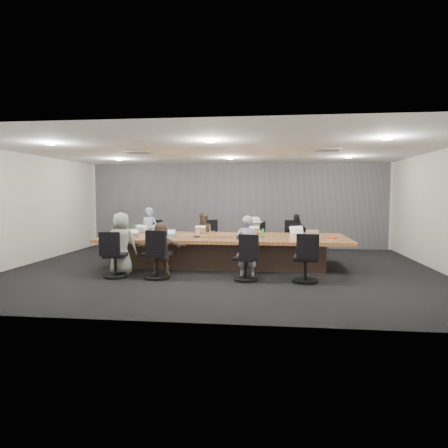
# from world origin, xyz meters

# --- Properties ---
(floor) EXTENTS (10.00, 8.00, 0.00)m
(floor) POSITION_xyz_m (0.00, 0.00, 0.00)
(floor) COLOR black
(floor) RESTS_ON ground
(ceiling) EXTENTS (10.00, 8.00, 0.00)m
(ceiling) POSITION_xyz_m (0.00, 0.00, 2.80)
(ceiling) COLOR white
(ceiling) RESTS_ON wall_back
(wall_back) EXTENTS (10.00, 0.00, 2.80)m
(wall_back) POSITION_xyz_m (0.00, 4.00, 1.40)
(wall_back) COLOR silver
(wall_back) RESTS_ON ground
(wall_front) EXTENTS (10.00, 0.00, 2.80)m
(wall_front) POSITION_xyz_m (0.00, -4.00, 1.40)
(wall_front) COLOR silver
(wall_front) RESTS_ON ground
(wall_left) EXTENTS (0.00, 8.00, 2.80)m
(wall_left) POSITION_xyz_m (-5.00, 0.00, 1.40)
(wall_left) COLOR silver
(wall_left) RESTS_ON ground
(wall_right) EXTENTS (0.00, 8.00, 2.80)m
(wall_right) POSITION_xyz_m (5.00, 0.00, 1.40)
(wall_right) COLOR silver
(wall_right) RESTS_ON ground
(curtain) EXTENTS (9.80, 0.04, 2.80)m
(curtain) POSITION_xyz_m (0.00, 3.92, 1.40)
(curtain) COLOR slate
(curtain) RESTS_ON ground
(conference_table) EXTENTS (6.00, 2.20, 0.74)m
(conference_table) POSITION_xyz_m (0.00, 0.50, 0.40)
(conference_table) COLOR #402D24
(conference_table) RESTS_ON ground
(chair_0) EXTENTS (0.60, 0.60, 0.81)m
(chair_0) POSITION_xyz_m (-2.36, 2.20, 0.41)
(chair_0) COLOR black
(chair_0) RESTS_ON ground
(chair_1) EXTENTS (0.72, 0.72, 0.84)m
(chair_1) POSITION_xyz_m (-0.73, 2.20, 0.42)
(chair_1) COLOR black
(chair_1) RESTS_ON ground
(chair_2) EXTENTS (0.66, 0.66, 0.77)m
(chair_2) POSITION_xyz_m (0.71, 2.20, 0.39)
(chair_2) COLOR black
(chair_2) RESTS_ON ground
(chair_3) EXTENTS (0.72, 0.72, 0.85)m
(chair_3) POSITION_xyz_m (1.84, 2.20, 0.43)
(chair_3) COLOR black
(chair_3) RESTS_ON ground
(chair_4) EXTENTS (0.61, 0.61, 0.80)m
(chair_4) POSITION_xyz_m (-2.15, -1.20, 0.40)
(chair_4) COLOR black
(chair_4) RESTS_ON ground
(chair_5) EXTENTS (0.70, 0.70, 0.87)m
(chair_5) POSITION_xyz_m (-1.24, -1.20, 0.43)
(chair_5) COLOR black
(chair_5) RESTS_ON ground
(chair_6) EXTENTS (0.65, 0.65, 0.76)m
(chair_6) POSITION_xyz_m (0.64, -1.20, 0.38)
(chair_6) COLOR black
(chair_6) RESTS_ON ground
(chair_7) EXTENTS (0.59, 0.59, 0.81)m
(chair_7) POSITION_xyz_m (1.85, -1.20, 0.40)
(chair_7) COLOR black
(chair_7) RESTS_ON ground
(person_0) EXTENTS (0.57, 0.43, 1.40)m
(person_0) POSITION_xyz_m (-2.36, 1.85, 0.70)
(person_0) COLOR #A4B5DF
(person_0) RESTS_ON ground
(laptop_0) EXTENTS (0.35, 0.26, 0.02)m
(laptop_0) POSITION_xyz_m (-2.36, 1.30, 0.75)
(laptop_0) COLOR #B2B2B7
(laptop_0) RESTS_ON conference_table
(person_1) EXTENTS (0.64, 0.52, 1.26)m
(person_1) POSITION_xyz_m (-0.73, 1.85, 0.63)
(person_1) COLOR brown
(person_1) RESTS_ON ground
(laptop_1) EXTENTS (0.29, 0.21, 0.02)m
(laptop_1) POSITION_xyz_m (-0.73, 1.30, 0.75)
(laptop_1) COLOR #8C6647
(laptop_1) RESTS_ON conference_table
(person_2) EXTENTS (0.77, 0.48, 1.15)m
(person_2) POSITION_xyz_m (0.71, 1.85, 0.57)
(person_2) COLOR #B8CCBA
(person_2) RESTS_ON ground
(laptop_2) EXTENTS (0.37, 0.28, 0.02)m
(laptop_2) POSITION_xyz_m (0.71, 1.30, 0.75)
(laptop_2) COLOR #8C6647
(laptop_2) RESTS_ON conference_table
(person_3) EXTENTS (0.75, 0.38, 1.23)m
(person_3) POSITION_xyz_m (1.84, 1.85, 0.62)
(person_3) COLOR black
(person_3) RESTS_ON ground
(laptop_3) EXTENTS (0.39, 0.31, 0.02)m
(laptop_3) POSITION_xyz_m (1.84, 1.30, 0.75)
(laptop_3) COLOR #B2B2B7
(laptop_3) RESTS_ON conference_table
(person_4) EXTENTS (0.68, 0.45, 1.38)m
(person_4) POSITION_xyz_m (-2.15, -0.85, 0.69)
(person_4) COLOR gray
(person_4) RESTS_ON ground
(laptop_4) EXTENTS (0.34, 0.25, 0.02)m
(laptop_4) POSITION_xyz_m (-2.15, -0.30, 0.75)
(laptop_4) COLOR #8C6647
(laptop_4) RESTS_ON conference_table
(person_5) EXTENTS (1.14, 0.56, 1.18)m
(person_5) POSITION_xyz_m (-1.24, -0.85, 0.59)
(person_5) COLOR brown
(person_5) RESTS_ON ground
(laptop_5) EXTENTS (0.30, 0.22, 0.02)m
(laptop_5) POSITION_xyz_m (-1.24, -0.30, 0.75)
(laptop_5) COLOR #B2B2B7
(laptop_5) RESTS_ON conference_table
(person_6) EXTENTS (0.52, 0.37, 1.33)m
(person_6) POSITION_xyz_m (0.64, -0.85, 0.67)
(person_6) COLOR #A7A3BA
(person_6) RESTS_ON ground
(laptop_6) EXTENTS (0.38, 0.30, 0.02)m
(laptop_6) POSITION_xyz_m (0.64, -0.30, 0.75)
(laptop_6) COLOR #B2B2B7
(laptop_6) RESTS_ON conference_table
(bottle_green_left) EXTENTS (0.07, 0.07, 0.26)m
(bottle_green_left) POSITION_xyz_m (-2.42, 0.84, 0.87)
(bottle_green_left) COLOR green
(bottle_green_left) RESTS_ON conference_table
(bottle_green_right) EXTENTS (0.07, 0.07, 0.23)m
(bottle_green_right) POSITION_xyz_m (0.96, 0.12, 0.85)
(bottle_green_right) COLOR green
(bottle_green_right) RESTS_ON conference_table
(bottle_clear) EXTENTS (0.08, 0.08, 0.24)m
(bottle_clear) POSITION_xyz_m (-1.76, 0.36, 0.86)
(bottle_clear) COLOR silver
(bottle_clear) RESTS_ON conference_table
(cup_white_far) EXTENTS (0.11, 0.11, 0.10)m
(cup_white_far) POSITION_xyz_m (-0.76, 0.96, 0.79)
(cup_white_far) COLOR white
(cup_white_far) RESTS_ON conference_table
(cup_white_near) EXTENTS (0.09, 0.09, 0.10)m
(cup_white_near) POSITION_xyz_m (1.80, 0.85, 0.79)
(cup_white_near) COLOR white
(cup_white_near) RESTS_ON conference_table
(mug_brown) EXTENTS (0.10, 0.10, 0.11)m
(mug_brown) POSITION_xyz_m (-2.47, 0.27, 0.80)
(mug_brown) COLOR brown
(mug_brown) RESTS_ON conference_table
(mic_left) EXTENTS (0.17, 0.14, 0.03)m
(mic_left) POSITION_xyz_m (-0.64, 0.17, 0.75)
(mic_left) COLOR black
(mic_left) RESTS_ON conference_table
(mic_right) EXTENTS (0.15, 0.12, 0.03)m
(mic_right) POSITION_xyz_m (0.41, 0.58, 0.75)
(mic_right) COLOR black
(mic_right) RESTS_ON conference_table
(stapler) EXTENTS (0.15, 0.10, 0.06)m
(stapler) POSITION_xyz_m (0.43, 0.20, 0.77)
(stapler) COLOR black
(stapler) RESTS_ON conference_table
(canvas_bag) EXTENTS (0.31, 0.21, 0.15)m
(canvas_bag) POSITION_xyz_m (2.17, 0.73, 0.82)
(canvas_bag) COLOR #BCAC8A
(canvas_bag) RESTS_ON conference_table
(snack_packet) EXTENTS (0.22, 0.19, 0.04)m
(snack_packet) POSITION_xyz_m (2.58, 0.21, 0.76)
(snack_packet) COLOR red
(snack_packet) RESTS_ON conference_table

